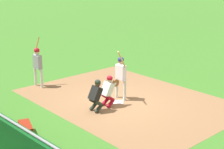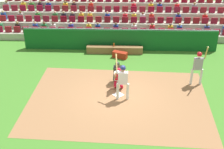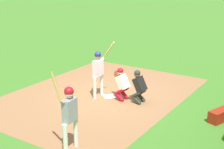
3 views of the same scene
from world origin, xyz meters
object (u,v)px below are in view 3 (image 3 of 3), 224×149
Objects in this scene: catcher_crouching at (122,82)px; home_plate_umpire at (139,85)px; batter_at_plate at (98,69)px; home_plate_marker at (109,96)px; on_deck_batter at (69,111)px; equipment_duffel_bag at (220,115)px.

catcher_crouching reaches higher than home_plate_umpire.
home_plate_marker is at bearing -60.48° from batter_at_plate.
on_deck_batter is at bearing 179.36° from home_plate_umpire.
home_plate_umpire is at bearing -87.06° from home_plate_marker.
catcher_crouching is 4.14m from on_deck_batter.
equipment_duffel_bag is at bearing -87.71° from batter_at_plate.
home_plate_marker is 1.43m from home_plate_umpire.
on_deck_batter is (-3.85, -1.57, 0.02)m from batter_at_plate.
catcher_crouching is 1.43× the size of equipment_duffel_bag.
equipment_duffel_bag is (0.19, -4.64, -0.95)m from batter_at_plate.
on_deck_batter reaches higher than home_plate_umpire.
batter_at_plate is 0.96× the size of on_deck_batter.
on_deck_batter is at bearing -163.40° from home_plate_marker.
equipment_duffel_bag is (-0.03, -3.74, -0.52)m from catcher_crouching.
on_deck_batter is at bearing -157.84° from batter_at_plate.
batter_at_plate is 1.70m from home_plate_umpire.
home_plate_umpire is (0.05, -0.71, -0.02)m from catcher_crouching.
equipment_duffel_bag reaches higher than home_plate_marker.
home_plate_umpire reaches higher than home_plate_marker.
catcher_crouching reaches higher than home_plate_marker.
batter_at_plate is 4.74m from equipment_duffel_bag.
equipment_duffel_bag is 0.39× the size of on_deck_batter.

